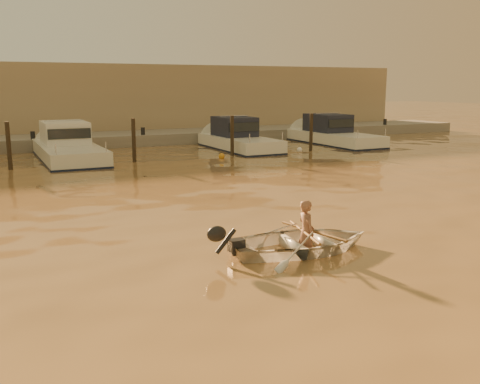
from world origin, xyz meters
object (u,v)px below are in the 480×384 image
dinghy (302,242)px  person (306,232)px  moored_boat_5 (334,134)px  moored_boat_2 (68,146)px  moored_boat_4 (239,138)px  waterfront_building (84,101)px

dinghy → person: person is taller
dinghy → moored_boat_5: moored_boat_5 is taller
moored_boat_2 → moored_boat_4: size_ratio=1.17×
moored_boat_2 → moored_boat_4: 9.08m
moored_boat_2 → moored_boat_5: same height
waterfront_building → moored_boat_4: bearing=-60.3°
dinghy → moored_boat_5: (13.22, 17.11, 0.42)m
dinghy → moored_boat_2: (-2.21, 17.11, 0.42)m
person → moored_boat_5: bearing=-31.4°
moored_boat_5 → dinghy: bearing=-127.7°
moored_boat_2 → dinghy: bearing=-82.6°
dinghy → person: size_ratio=2.22×
dinghy → moored_boat_5: size_ratio=0.40×
dinghy → moored_boat_5: bearing=-31.6°
waterfront_building → dinghy: bearing=-91.2°
person → waterfront_building: (0.49, 28.12, 2.00)m
moored_boat_2 → waterfront_building: 11.49m
moored_boat_2 → moored_boat_5: size_ratio=1.06×
dinghy → person: (0.10, -0.01, 0.20)m
moored_boat_4 → dinghy: bearing=-111.9°
person → moored_boat_2: (-2.31, 17.12, 0.22)m
moored_boat_4 → waterfront_building: 12.79m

